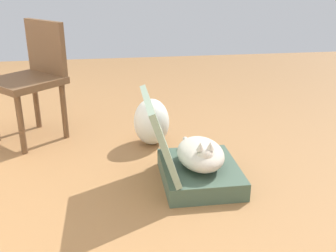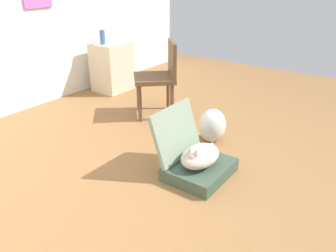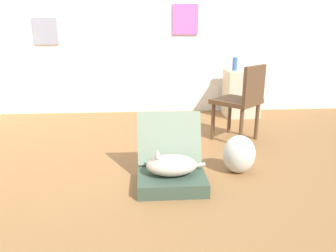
{
  "view_description": "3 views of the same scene",
  "coord_description": "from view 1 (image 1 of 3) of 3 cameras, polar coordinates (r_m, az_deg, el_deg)",
  "views": [
    {
      "loc": [
        -2.1,
        0.13,
        1.24
      ],
      "look_at": [
        0.21,
        -0.2,
        0.32
      ],
      "focal_mm": 43.02,
      "sensor_mm": 36.0,
      "label": 1
    },
    {
      "loc": [
        -2.1,
        -1.61,
        1.6
      ],
      "look_at": [
        0.19,
        0.05,
        0.3
      ],
      "focal_mm": 36.16,
      "sensor_mm": 36.0,
      "label": 2
    },
    {
      "loc": [
        -0.13,
        -2.71,
        1.22
      ],
      "look_at": [
        0.06,
        0.08,
        0.38
      ],
      "focal_mm": 33.43,
      "sensor_mm": 36.0,
      "label": 3
    }
  ],
  "objects": [
    {
      "name": "cat",
      "position": [
        2.45,
        4.64,
        -3.94
      ],
      "size": [
        0.5,
        0.28,
        0.2
      ],
      "color": "#B2A899",
      "rests_on": "suitcase_base"
    },
    {
      "name": "suitcase_base",
      "position": [
        2.52,
        4.53,
        -6.69
      ],
      "size": [
        0.55,
        0.46,
        0.11
      ],
      "primitive_type": "cube",
      "color": "#384C3D",
      "rests_on": "ground"
    },
    {
      "name": "suitcase_lid",
      "position": [
        2.36,
        -1.2,
        -1.1
      ],
      "size": [
        0.55,
        0.18,
        0.45
      ],
      "primitive_type": "cube",
      "rotation": [
        1.25,
        0.0,
        0.0
      ],
      "color": "gray",
      "rests_on": "suitcase_base"
    },
    {
      "name": "ground_plane",
      "position": [
        2.44,
        -4.03,
        -9.1
      ],
      "size": [
        7.68,
        7.68,
        0.0
      ],
      "primitive_type": "plane",
      "color": "olive",
      "rests_on": "ground"
    },
    {
      "name": "plastic_bag_white",
      "position": [
        3.0,
        -2.35,
        0.61
      ],
      "size": [
        0.29,
        0.26,
        0.35
      ],
      "primitive_type": "ellipsoid",
      "color": "silver",
      "rests_on": "ground"
    },
    {
      "name": "chair",
      "position": [
        3.19,
        -18.64,
        6.83
      ],
      "size": [
        0.65,
        0.65,
        0.88
      ],
      "rotation": [
        0.0,
        0.0,
        -2.39
      ],
      "color": "brown",
      "rests_on": "ground"
    }
  ]
}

